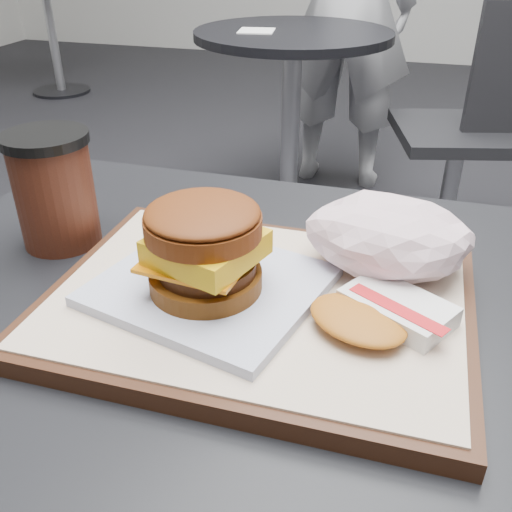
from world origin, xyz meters
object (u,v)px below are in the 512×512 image
at_px(crumpled_wrapper, 389,236).
at_px(neighbor_chair, 484,120).
at_px(serving_tray, 258,304).
at_px(neighbor_table, 292,88).
at_px(customer_table, 265,449).
at_px(hash_brown, 380,313).
at_px(patron, 348,1).
at_px(breakfast_sandwich, 206,257).
at_px(coffee_cup, 54,187).

bearing_deg(crumpled_wrapper, neighbor_chair, 81.48).
height_order(serving_tray, neighbor_table, serving_tray).
relative_size(customer_table, hash_brown, 5.92).
relative_size(neighbor_table, patron, 0.47).
bearing_deg(neighbor_chair, serving_tray, -101.83).
xyz_separation_m(breakfast_sandwich, patron, (-0.19, 2.19, -0.04)).
relative_size(customer_table, crumpled_wrapper, 5.18).
relative_size(coffee_cup, neighbor_chair, 0.14).
relative_size(breakfast_sandwich, patron, 0.14).
relative_size(crumpled_wrapper, coffee_cup, 1.23).
relative_size(serving_tray, neighbor_table, 0.51).
distance_m(customer_table, crumpled_wrapper, 0.27).
bearing_deg(neighbor_chair, neighbor_table, 174.14).
height_order(serving_tray, crumpled_wrapper, crumpled_wrapper).
distance_m(customer_table, patron, 2.20).
xyz_separation_m(crumpled_wrapper, neighbor_chair, (0.23, 1.50, -0.31)).
distance_m(serving_tray, neighbor_chair, 1.64).
relative_size(crumpled_wrapper, neighbor_table, 0.21).
xyz_separation_m(hash_brown, patron, (-0.34, 2.19, -0.01)).
bearing_deg(neighbor_chair, hash_brown, -97.93).
height_order(coffee_cup, patron, patron).
xyz_separation_m(serving_tray, coffee_cup, (-0.25, 0.07, 0.06)).
bearing_deg(neighbor_table, patron, 77.99).
xyz_separation_m(hash_brown, coffee_cup, (-0.36, 0.08, 0.04)).
distance_m(crumpled_wrapper, neighbor_chair, 1.55).
distance_m(coffee_cup, neighbor_table, 1.61).
bearing_deg(breakfast_sandwich, patron, 94.88).
distance_m(serving_tray, breakfast_sandwich, 0.07).
bearing_deg(coffee_cup, breakfast_sandwich, -22.04).
relative_size(customer_table, coffee_cup, 6.38).
bearing_deg(coffee_cup, neighbor_table, 93.42).
distance_m(neighbor_chair, patron, 0.87).
relative_size(serving_tray, hash_brown, 2.81).
bearing_deg(customer_table, crumpled_wrapper, 37.55).
height_order(breakfast_sandwich, coffee_cup, coffee_cup).
height_order(breakfast_sandwich, neighbor_table, breakfast_sandwich).
bearing_deg(serving_tray, customer_table, 26.40).
relative_size(breakfast_sandwich, hash_brown, 1.67).
relative_size(customer_table, neighbor_table, 1.07).
bearing_deg(neighbor_table, breakfast_sandwich, -79.82).
bearing_deg(crumpled_wrapper, coffee_cup, -178.46).
bearing_deg(breakfast_sandwich, serving_tray, 16.23).
xyz_separation_m(serving_tray, crumpled_wrapper, (0.11, 0.08, 0.04)).
bearing_deg(hash_brown, customer_table, 170.98).
xyz_separation_m(serving_tray, breakfast_sandwich, (-0.04, -0.01, 0.05)).
relative_size(breakfast_sandwich, neighbor_chair, 0.26).
distance_m(hash_brown, neighbor_table, 1.74).
distance_m(serving_tray, patron, 2.19).
height_order(customer_table, crumpled_wrapper, crumpled_wrapper).
height_order(neighbor_chair, patron, patron).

